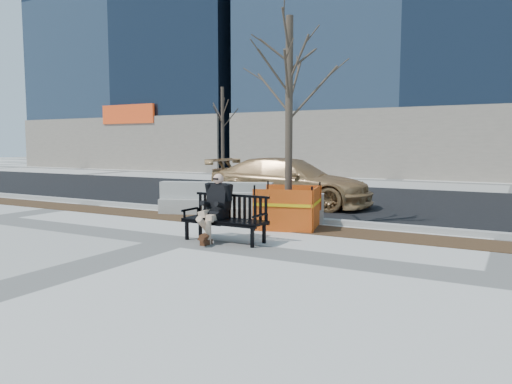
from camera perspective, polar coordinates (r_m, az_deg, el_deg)
ground at (r=10.13m, az=-9.41°, el=-5.72°), size 120.00×120.00×0.00m
mulch_strip at (r=12.24m, az=-1.86°, el=-3.64°), size 40.00×1.20×0.02m
asphalt_street at (r=17.81m, az=8.35°, el=-0.75°), size 60.00×10.40×0.01m
curb at (r=13.05m, az=0.27°, el=-2.80°), size 60.00×0.25×0.12m
building_left at (r=45.59m, az=-11.40°, el=20.89°), size 20.00×12.00×28.00m
bench at (r=9.98m, az=-3.69°, el=-5.82°), size 1.82×0.67×0.96m
seated_man at (r=10.16m, az=-4.71°, el=-5.63°), size 0.60×0.99×1.38m
tree_fence at (r=11.63m, az=3.81°, el=-4.17°), size 2.55×2.55×5.27m
sedan at (r=15.61m, az=3.92°, el=-1.63°), size 5.36×2.29×1.54m
jersey_barrier_left at (r=13.80m, az=-4.70°, el=-2.61°), size 3.25×1.69×0.92m
jersey_barrier_right at (r=12.42m, az=1.91°, el=-3.52°), size 2.63×1.40×0.75m
far_tree_left at (r=27.22m, az=-3.91°, el=1.51°), size 2.63×2.63×5.51m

